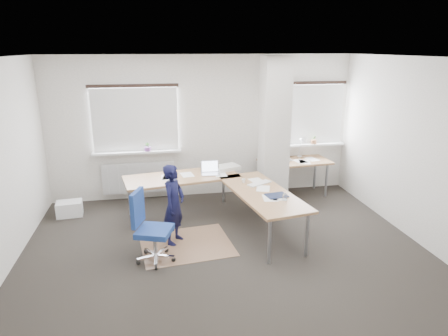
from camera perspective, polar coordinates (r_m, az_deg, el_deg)
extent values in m
plane|color=black|center=(6.09, 0.25, -11.83)|extent=(6.00, 6.00, 0.00)
cube|color=beige|center=(7.96, -3.04, 5.82)|extent=(6.00, 0.04, 2.80)
cube|color=beige|center=(3.30, 8.40, -10.95)|extent=(6.00, 0.04, 2.80)
cube|color=beige|center=(6.76, 26.15, 2.09)|extent=(0.04, 5.00, 2.80)
cube|color=white|center=(5.34, 0.30, 15.52)|extent=(6.00, 5.00, 0.04)
cube|color=beige|center=(7.71, 7.17, 5.26)|extent=(0.50, 0.50, 2.78)
cube|color=white|center=(7.84, -12.56, 6.75)|extent=(1.60, 0.04, 1.20)
cube|color=white|center=(7.80, -12.57, 6.70)|extent=(1.60, 0.02, 1.20)
cube|color=white|center=(7.90, -12.29, 2.24)|extent=(1.70, 0.20, 0.04)
cube|color=white|center=(8.49, 12.69, 7.50)|extent=(1.20, 0.04, 1.20)
cube|color=white|center=(8.46, 12.79, 7.46)|extent=(1.20, 0.02, 1.20)
cube|color=white|center=(8.55, 12.60, 3.32)|extent=(1.30, 0.20, 0.04)
cube|color=silver|center=(8.07, -12.05, -1.37)|extent=(1.40, 0.10, 0.60)
cylinder|color=#763D87|center=(7.86, -10.87, 2.70)|extent=(0.12, 0.12, 0.08)
imported|color=#2F6126|center=(7.85, -10.88, 3.00)|extent=(0.09, 0.06, 0.17)
cylinder|color=#9D623C|center=(8.52, 12.68, 3.69)|extent=(0.12, 0.12, 0.08)
imported|color=#2F6126|center=(8.51, 12.70, 3.96)|extent=(0.09, 0.07, 0.17)
cube|color=#815F46|center=(6.31, -5.38, -10.80)|extent=(1.48, 1.30, 0.01)
cube|color=white|center=(7.76, -21.20, -5.43)|extent=(0.47, 0.35, 0.26)
cube|color=olive|center=(7.12, -6.05, -1.34)|extent=(2.11, 1.14, 0.04)
cube|color=olive|center=(6.38, 5.44, -3.53)|extent=(1.14, 2.11, 0.04)
cylinder|color=gray|center=(6.82, -12.70, -5.79)|extent=(0.05, 0.05, 0.69)
cylinder|color=gray|center=(7.38, -13.35, -4.08)|extent=(0.05, 0.05, 0.69)
cylinder|color=gray|center=(7.76, -0.08, -2.53)|extent=(0.05, 0.05, 0.69)
cylinder|color=gray|center=(5.66, 6.53, -10.36)|extent=(0.05, 0.05, 0.69)
cylinder|color=gray|center=(5.93, 11.78, -9.29)|extent=(0.05, 0.05, 0.69)
cylinder|color=gray|center=(7.39, 4.45, -3.62)|extent=(0.05, 0.05, 0.69)
cube|color=#B7B7BC|center=(7.19, -1.94, -0.85)|extent=(0.34, 0.24, 0.01)
cube|color=#B7B7BC|center=(7.26, -2.05, 0.27)|extent=(0.33, 0.05, 0.22)
cube|color=silver|center=(7.26, -2.05, 0.27)|extent=(0.29, 0.04, 0.19)
cube|color=white|center=(6.71, 5.10, -2.19)|extent=(0.45, 0.33, 0.02)
cube|color=#121A33|center=(6.21, 7.50, -3.92)|extent=(0.36, 0.29, 0.01)
cube|color=silver|center=(7.47, 0.38, 0.08)|extent=(0.53, 0.45, 0.07)
imported|color=white|center=(6.74, 2.81, -1.85)|extent=(0.07, 0.07, 0.07)
cylinder|color=silver|center=(6.04, 8.69, -4.14)|extent=(0.07, 0.07, 0.10)
cube|color=olive|center=(8.18, 10.08, 0.91)|extent=(1.45, 0.81, 0.04)
cylinder|color=gray|center=(7.84, 6.70, -2.44)|extent=(0.05, 0.05, 0.69)
cylinder|color=gray|center=(8.34, 14.41, -1.68)|extent=(0.05, 0.05, 0.69)
cylinder|color=gray|center=(8.29, 5.45, -1.33)|extent=(0.05, 0.05, 0.69)
cylinder|color=gray|center=(8.76, 12.85, -0.68)|extent=(0.05, 0.05, 0.69)
cube|color=#B7B7BC|center=(8.15, 8.34, 1.13)|extent=(0.35, 0.26, 0.01)
cube|color=#B7B7BC|center=(8.22, 8.04, 2.10)|extent=(0.33, 0.08, 0.22)
cube|color=silver|center=(8.22, 8.04, 2.10)|extent=(0.29, 0.06, 0.19)
cylinder|color=silver|center=(8.49, 10.73, 1.67)|extent=(0.10, 0.10, 0.02)
cylinder|color=silver|center=(8.44, 10.80, 2.91)|extent=(0.02, 0.16, 0.38)
cylinder|color=silver|center=(8.28, 11.18, 4.19)|extent=(0.02, 0.29, 0.13)
cone|color=silver|center=(8.16, 11.52, 3.83)|extent=(0.14, 0.16, 0.17)
cube|color=navy|center=(5.73, -9.88, -8.89)|extent=(0.58, 0.58, 0.08)
cube|color=navy|center=(5.67, -12.26, -5.58)|extent=(0.19, 0.40, 0.50)
cylinder|color=silver|center=(5.82, -9.79, -10.57)|extent=(0.06, 0.06, 0.34)
cylinder|color=black|center=(5.86, -7.21, -12.86)|extent=(0.07, 0.05, 0.06)
cylinder|color=black|center=(6.11, -8.21, -11.56)|extent=(0.06, 0.07, 0.06)
cylinder|color=black|center=(6.12, -11.12, -11.68)|extent=(0.06, 0.07, 0.06)
cylinder|color=black|center=(5.87, -12.14, -13.05)|extent=(0.07, 0.05, 0.06)
cylinder|color=black|center=(5.70, -9.69, -13.86)|extent=(0.03, 0.06, 0.06)
imported|color=black|center=(6.15, -7.17, -5.19)|extent=(0.49, 0.55, 1.26)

